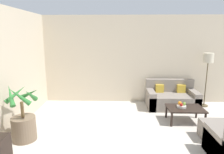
{
  "coord_description": "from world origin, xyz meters",
  "views": [
    {
      "loc": [
        -1.26,
        -0.04,
        2.11
      ],
      "look_at": [
        -1.4,
        5.21,
        1.0
      ],
      "focal_mm": 32.0,
      "sensor_mm": 36.0,
      "label": 1
    }
  ],
  "objects_px": {
    "sofa_loveseat": "(171,98)",
    "apple_red": "(181,105)",
    "floor_lamp": "(208,62)",
    "fruit_bowl": "(181,106)",
    "coffee_table": "(185,110)",
    "orange_fruit": "(180,103)",
    "apple_green": "(184,104)",
    "ottoman": "(218,131)",
    "potted_palm": "(24,123)"
  },
  "relations": [
    {
      "from": "coffee_table",
      "to": "orange_fruit",
      "type": "height_order",
      "value": "orange_fruit"
    },
    {
      "from": "potted_palm",
      "to": "apple_red",
      "type": "xyz_separation_m",
      "value": [
        3.45,
        0.94,
        0.07
      ]
    },
    {
      "from": "coffee_table",
      "to": "sofa_loveseat",
      "type": "bearing_deg",
      "value": 93.53
    },
    {
      "from": "apple_red",
      "to": "ottoman",
      "type": "relative_size",
      "value": 0.11
    },
    {
      "from": "fruit_bowl",
      "to": "apple_red",
      "type": "bearing_deg",
      "value": -114.68
    },
    {
      "from": "sofa_loveseat",
      "to": "apple_red",
      "type": "xyz_separation_m",
      "value": [
        -0.04,
        -1.05,
        0.18
      ]
    },
    {
      "from": "apple_green",
      "to": "floor_lamp",
      "type": "bearing_deg",
      "value": 48.4
    },
    {
      "from": "floor_lamp",
      "to": "fruit_bowl",
      "type": "xyz_separation_m",
      "value": [
        -1.05,
        -1.12,
        -0.95
      ]
    },
    {
      "from": "potted_palm",
      "to": "ottoman",
      "type": "relative_size",
      "value": 1.77
    },
    {
      "from": "coffee_table",
      "to": "apple_red",
      "type": "distance_m",
      "value": 0.17
    },
    {
      "from": "sofa_loveseat",
      "to": "apple_green",
      "type": "bearing_deg",
      "value": -87.39
    },
    {
      "from": "potted_palm",
      "to": "floor_lamp",
      "type": "relative_size",
      "value": 0.74
    },
    {
      "from": "apple_red",
      "to": "ottoman",
      "type": "xyz_separation_m",
      "value": [
        0.52,
        -0.81,
        -0.26
      ]
    },
    {
      "from": "floor_lamp",
      "to": "coffee_table",
      "type": "height_order",
      "value": "floor_lamp"
    },
    {
      "from": "apple_red",
      "to": "ottoman",
      "type": "distance_m",
      "value": 0.99
    },
    {
      "from": "floor_lamp",
      "to": "orange_fruit",
      "type": "xyz_separation_m",
      "value": [
        -1.08,
        -1.07,
        -0.88
      ]
    },
    {
      "from": "floor_lamp",
      "to": "orange_fruit",
      "type": "bearing_deg",
      "value": -135.21
    },
    {
      "from": "floor_lamp",
      "to": "fruit_bowl",
      "type": "bearing_deg",
      "value": -133.09
    },
    {
      "from": "coffee_table",
      "to": "apple_green",
      "type": "distance_m",
      "value": 0.14
    },
    {
      "from": "apple_green",
      "to": "orange_fruit",
      "type": "relative_size",
      "value": 0.87
    },
    {
      "from": "fruit_bowl",
      "to": "orange_fruit",
      "type": "height_order",
      "value": "orange_fruit"
    },
    {
      "from": "potted_palm",
      "to": "floor_lamp",
      "type": "xyz_separation_m",
      "value": [
        4.52,
        2.11,
        0.96
      ]
    },
    {
      "from": "sofa_loveseat",
      "to": "apple_red",
      "type": "height_order",
      "value": "sofa_loveseat"
    },
    {
      "from": "fruit_bowl",
      "to": "apple_red",
      "type": "relative_size",
      "value": 3.02
    },
    {
      "from": "sofa_loveseat",
      "to": "floor_lamp",
      "type": "relative_size",
      "value": 0.9
    },
    {
      "from": "potted_palm",
      "to": "coffee_table",
      "type": "xyz_separation_m",
      "value": [
        3.55,
        0.96,
        -0.06
      ]
    },
    {
      "from": "sofa_loveseat",
      "to": "orange_fruit",
      "type": "height_order",
      "value": "sofa_loveseat"
    },
    {
      "from": "fruit_bowl",
      "to": "apple_green",
      "type": "bearing_deg",
      "value": 12.09
    },
    {
      "from": "potted_palm",
      "to": "sofa_loveseat",
      "type": "xyz_separation_m",
      "value": [
        3.49,
        1.99,
        -0.11
      ]
    },
    {
      "from": "potted_palm",
      "to": "floor_lamp",
      "type": "bearing_deg",
      "value": 25.05
    },
    {
      "from": "floor_lamp",
      "to": "apple_green",
      "type": "bearing_deg",
      "value": -131.6
    },
    {
      "from": "ottoman",
      "to": "sofa_loveseat",
      "type": "bearing_deg",
      "value": 104.26
    },
    {
      "from": "apple_red",
      "to": "orange_fruit",
      "type": "relative_size",
      "value": 0.83
    },
    {
      "from": "coffee_table",
      "to": "potted_palm",
      "type": "bearing_deg",
      "value": -164.95
    },
    {
      "from": "coffee_table",
      "to": "ottoman",
      "type": "xyz_separation_m",
      "value": [
        0.41,
        -0.82,
        -0.14
      ]
    },
    {
      "from": "coffee_table",
      "to": "ottoman",
      "type": "height_order",
      "value": "ottoman"
    },
    {
      "from": "floor_lamp",
      "to": "ottoman",
      "type": "relative_size",
      "value": 2.39
    },
    {
      "from": "sofa_loveseat",
      "to": "floor_lamp",
      "type": "xyz_separation_m",
      "value": [
        1.02,
        0.12,
        1.07
      ]
    },
    {
      "from": "fruit_bowl",
      "to": "sofa_loveseat",
      "type": "bearing_deg",
      "value": 88.8
    },
    {
      "from": "sofa_loveseat",
      "to": "orange_fruit",
      "type": "distance_m",
      "value": 0.97
    },
    {
      "from": "sofa_loveseat",
      "to": "orange_fruit",
      "type": "bearing_deg",
      "value": -93.18
    },
    {
      "from": "floor_lamp",
      "to": "potted_palm",
      "type": "bearing_deg",
      "value": -154.95
    },
    {
      "from": "fruit_bowl",
      "to": "orange_fruit",
      "type": "xyz_separation_m",
      "value": [
        -0.03,
        0.05,
        0.07
      ]
    },
    {
      "from": "apple_red",
      "to": "apple_green",
      "type": "bearing_deg",
      "value": 36.21
    },
    {
      "from": "coffee_table",
      "to": "orange_fruit",
      "type": "distance_m",
      "value": 0.2
    },
    {
      "from": "coffee_table",
      "to": "fruit_bowl",
      "type": "xyz_separation_m",
      "value": [
        -0.08,
        0.04,
        0.07
      ]
    },
    {
      "from": "coffee_table",
      "to": "apple_red",
      "type": "relative_size",
      "value": 11.5
    },
    {
      "from": "sofa_loveseat",
      "to": "floor_lamp",
      "type": "height_order",
      "value": "floor_lamp"
    },
    {
      "from": "sofa_loveseat",
      "to": "apple_green",
      "type": "distance_m",
      "value": 1.0
    },
    {
      "from": "floor_lamp",
      "to": "fruit_bowl",
      "type": "relative_size",
      "value": 7.05
    }
  ]
}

